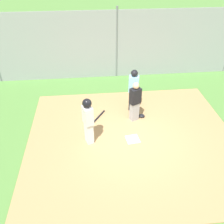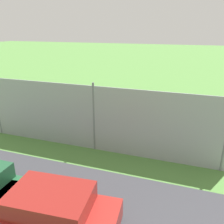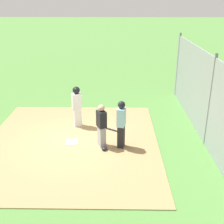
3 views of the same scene
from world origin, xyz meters
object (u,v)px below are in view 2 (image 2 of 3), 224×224
object	(u,v)px
baseball_bat	(133,124)
catcher_mask	(109,119)
parked_car_red	(49,211)
home_plate	(122,114)
catcher	(114,108)
runner	(144,103)
umpire	(110,110)

from	to	relation	value
baseball_bat	catcher_mask	xyz separation A→B (m)	(-1.65, 0.17, 0.03)
catcher_mask	parked_car_red	bearing A→B (deg)	-82.54
home_plate	catcher	xyz separation A→B (m)	(-0.24, -1.14, 0.81)
catcher	baseball_bat	size ratio (longest dim) A/B	1.86
home_plate	baseball_bat	size ratio (longest dim) A/B	0.52
home_plate	parked_car_red	xyz separation A→B (m)	(0.55, -9.74, 0.57)
runner	umpire	bearing A→B (deg)	23.99
catcher	catcher_mask	distance (m)	0.83
catcher	home_plate	bearing A→B (deg)	-38.59
home_plate	baseball_bat	xyz separation A→B (m)	(1.08, -1.42, 0.02)
umpire	catcher_mask	world-z (taller)	umpire
catcher_mask	umpire	bearing A→B (deg)	-65.61
baseball_bat	runner	bearing A→B (deg)	-163.58
runner	baseball_bat	world-z (taller)	runner
runner	catcher	bearing A→B (deg)	11.25
runner	catcher_mask	bearing A→B (deg)	9.29
catcher	umpire	bearing A→B (deg)	148.58
home_plate	catcher_mask	xyz separation A→B (m)	(-0.57, -1.25, 0.05)
umpire	baseball_bat	world-z (taller)	umpire
runner	baseball_bat	distance (m)	1.72
umpire	catcher_mask	size ratio (longest dim) A/B	7.25
baseball_bat	catcher_mask	bearing A→B (deg)	-63.43
catcher	catcher_mask	bearing A→B (deg)	82.04
catcher	catcher_mask	world-z (taller)	catcher
umpire	baseball_bat	size ratio (longest dim) A/B	2.05
umpire	parked_car_red	xyz separation A→B (m)	(0.85, -7.91, -0.33)
umpire	catcher_mask	bearing A→B (deg)	38.12
catcher_mask	parked_car_red	world-z (taller)	parked_car_red
catcher_mask	catcher	bearing A→B (deg)	18.65
runner	catcher_mask	size ratio (longest dim) A/B	7.10
umpire	parked_car_red	size ratio (longest dim) A/B	0.40
catcher	runner	world-z (taller)	runner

